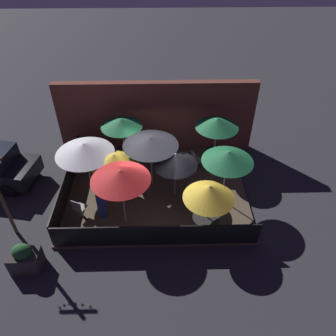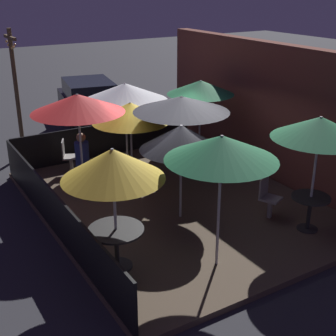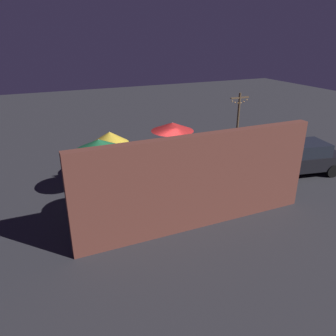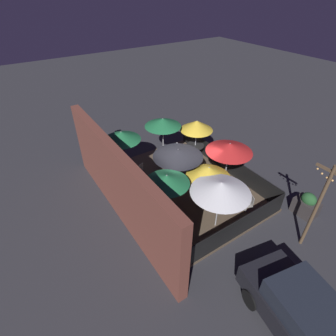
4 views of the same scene
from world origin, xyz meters
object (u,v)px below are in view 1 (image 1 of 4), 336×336
Objects in this scene: patio_umbrella_2 at (209,192)px; patio_umbrella_4 at (151,141)px; dining_table_1 at (125,154)px; patron_0 at (101,204)px; patio_umbrella_7 at (120,175)px; dining_table_0 at (214,153)px; dining_table_2 at (206,220)px; patio_umbrella_6 at (84,149)px; planter_box at (25,258)px; patio_chair_1 at (79,208)px; patio_umbrella_8 at (175,159)px; patio_umbrella_1 at (121,123)px; patio_umbrella_5 at (114,160)px; patio_chair_0 at (196,160)px; patio_umbrella_0 at (217,123)px; patio_umbrella_3 at (228,157)px.

patio_umbrella_2 is 0.94× the size of patio_umbrella_4.
patron_0 is (-0.62, -3.09, 0.04)m from dining_table_1.
patio_umbrella_7 reaches higher than patio_umbrella_2.
patio_umbrella_7 is 2.70× the size of dining_table_1.
dining_table_0 is (0.79, 3.94, -1.39)m from patio_umbrella_2.
dining_table_2 is (1.97, -2.60, -1.60)m from patio_umbrella_4.
patio_umbrella_6 reaches higher than planter_box.
patio_chair_1 is at bearing 170.25° from patio_umbrella_2.
patio_umbrella_8 is at bearing 117.35° from dining_table_2.
patio_umbrella_4 is at bearing -48.13° from patio_umbrella_1.
patio_umbrella_5 reaches higher than dining_table_2.
planter_box is (-6.00, -4.89, -0.12)m from patio_chair_0.
patio_umbrella_7 is at bearing -142.65° from patio_umbrella_8.
patio_chair_0 is (3.15, -0.39, -1.72)m from patio_umbrella_1.
patio_umbrella_7 is 2.76× the size of patio_chair_1.
patio_umbrella_8 is 2.65× the size of dining_table_0.
patio_umbrella_0 is 4.31m from dining_table_2.
patio_umbrella_1 is 2.63× the size of patio_chair_0.
patio_umbrella_6 is 2.52× the size of patio_chair_0.
patio_umbrella_2 is 4.25m from dining_table_0.
dining_table_1 is at bearing 86.34° from patio_umbrella_5.
patio_umbrella_2 is at bearing 0.00° from dining_table_2.
patio_umbrella_0 is 1.60m from dining_table_0.
patio_umbrella_4 reaches higher than dining_table_0.
patio_umbrella_4 is (-1.97, 2.60, 0.24)m from patio_umbrella_2.
patio_umbrella_8 is at bearing -7.47° from patio_umbrella_6.
patio_umbrella_4 is at bearing 159.97° from patio_umbrella_3.
patio_umbrella_1 is at bearing 61.68° from planter_box.
patio_umbrella_8 is 3.19m from dining_table_1.
dining_table_0 is at bearing 78.62° from dining_table_2.
patio_umbrella_1 is 3.54m from patron_0.
patio_umbrella_4 is (-2.82, 1.03, -0.01)m from patio_umbrella_3.
patio_umbrella_1 reaches higher than patron_0.
patio_umbrella_1 is at bearing 49.49° from patio_umbrella_6.
patio_umbrella_0 reaches higher than patio_umbrella_8.
patio_umbrella_3 is 4.99m from patron_0.
patio_chair_0 is at bearing 14.31° from patio_umbrella_6.
dining_table_1 is 6.00m from planter_box.
patron_0 is at bearing 158.97° from patio_umbrella_7.
dining_table_1 is at bearing 179.47° from patio_umbrella_0.
patio_umbrella_5 is at bearing -20.70° from patio_umbrella_6.
patio_umbrella_1 is at bearing 94.49° from patio_umbrella_7.
patio_umbrella_6 is 2.53× the size of patio_chair_1.
patio_umbrella_4 reaches higher than patio_umbrella_5.
patio_chair_1 is (-1.46, -3.18, -0.07)m from dining_table_1.
dining_table_1 is at bearing 4.25° from patron_0.
dining_table_0 is at bearing -35.41° from patio_chair_1.
patio_umbrella_4 reaches higher than patio_umbrella_6.
patio_umbrella_8 is at bearing -0.28° from patio_umbrella_5.
patio_umbrella_0 is 2.65× the size of patio_chair_1.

